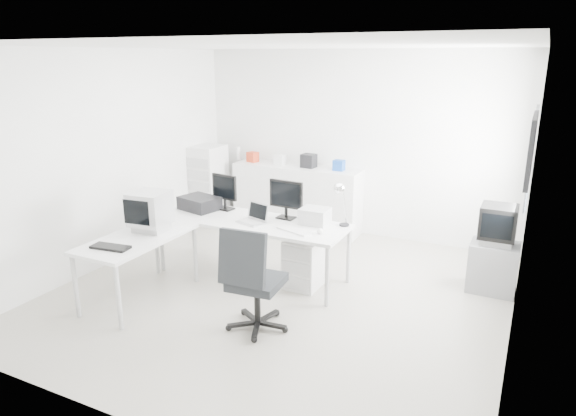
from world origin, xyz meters
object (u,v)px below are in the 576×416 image
at_px(side_desk, 140,268).
at_px(main_desk, 252,248).
at_px(crt_monitor, 150,213).
at_px(sideboard, 297,198).
at_px(inkjet_printer, 200,203).
at_px(tv_cabinet, 493,267).
at_px(crt_tv, 498,225).
at_px(drawer_pedestal, 305,262).
at_px(laptop, 251,214).
at_px(filing_cabinet, 209,185).
at_px(lcd_monitor_large, 286,200).
at_px(laser_printer, 315,216).
at_px(lcd_monitor_small, 225,192).
at_px(office_chair, 257,277).

bearing_deg(side_desk, main_desk, 52.31).
height_order(crt_monitor, sideboard, crt_monitor).
xyz_separation_m(inkjet_printer, tv_cabinet, (3.61, 0.80, -0.54)).
relative_size(side_desk, crt_tv, 2.80).
height_order(drawer_pedestal, laptop, laptop).
bearing_deg(filing_cabinet, laptop, -43.37).
xyz_separation_m(drawer_pedestal, lcd_monitor_large, (-0.35, 0.20, 0.69)).
relative_size(tv_cabinet, crt_tv, 1.18).
height_order(laser_printer, filing_cabinet, filing_cabinet).
xyz_separation_m(main_desk, drawer_pedestal, (0.70, 0.05, -0.08)).
height_order(side_desk, crt_tv, crt_tv).
bearing_deg(crt_monitor, main_desk, 38.68).
relative_size(lcd_monitor_small, laser_printer, 1.45).
height_order(laser_printer, crt_monitor, crt_monitor).
xyz_separation_m(tv_cabinet, crt_tv, (0.00, 0.00, 0.52)).
distance_m(lcd_monitor_small, crt_tv, 3.38).
distance_m(main_desk, office_chair, 1.31).
bearing_deg(lcd_monitor_small, office_chair, -39.10).
xyz_separation_m(laptop, laser_printer, (0.70, 0.32, -0.02)).
relative_size(crt_monitor, crt_tv, 0.86).
distance_m(laptop, office_chair, 1.22).
height_order(lcd_monitor_large, laser_printer, lcd_monitor_large).
relative_size(lcd_monitor_small, crt_tv, 0.97).
relative_size(inkjet_printer, tv_cabinet, 0.82).
distance_m(drawer_pedestal, lcd_monitor_large, 0.80).
relative_size(side_desk, inkjet_printer, 2.90).
xyz_separation_m(drawer_pedestal, office_chair, (-0.01, -1.15, 0.26)).
bearing_deg(side_desk, tv_cabinet, 28.99).
bearing_deg(inkjet_printer, laser_printer, 17.40).
relative_size(inkjet_printer, laser_printer, 1.45).
relative_size(main_desk, laser_printer, 7.20).
xyz_separation_m(drawer_pedestal, crt_monitor, (-1.55, -0.90, 0.67)).
height_order(inkjet_printer, laptop, laptop).
height_order(drawer_pedestal, office_chair, office_chair).
xyz_separation_m(office_chair, crt_tv, (2.07, 2.00, 0.25)).
bearing_deg(main_desk, drawer_pedestal, 4.09).
bearing_deg(crt_tv, inkjet_printer, -167.49).
bearing_deg(filing_cabinet, drawer_pedestal, -32.26).
bearing_deg(main_desk, lcd_monitor_large, 35.54).
bearing_deg(inkjet_printer, main_desk, 6.40).
xyz_separation_m(side_desk, crt_tv, (3.61, 2.00, 0.44)).
xyz_separation_m(lcd_monitor_small, laser_printer, (1.30, -0.03, -0.15)).
bearing_deg(inkjet_printer, sideboard, 86.61).
bearing_deg(main_desk, sideboard, 98.77).
bearing_deg(laser_printer, office_chair, -93.23).
relative_size(laser_printer, crt_monitor, 0.77).
bearing_deg(lcd_monitor_large, laser_printer, -0.58).
bearing_deg(crt_tv, lcd_monitor_large, -164.89).
bearing_deg(sideboard, crt_tv, -18.94).
bearing_deg(laser_printer, filing_cabinet, 150.69).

